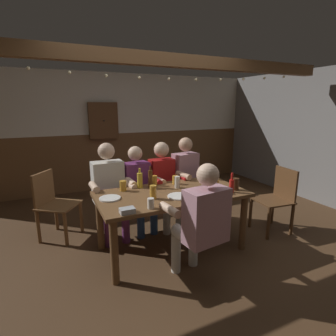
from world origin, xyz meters
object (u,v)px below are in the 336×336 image
plate_1 (110,198)px  bottle_0 (140,180)px  dining_table (172,201)px  pint_glass_8 (213,175)px  bottle_2 (150,179)px  pint_glass_6 (235,184)px  person_1 (138,185)px  condiment_caddy (127,211)px  pint_glass_2 (155,181)px  pint_glass_1 (123,186)px  wall_dart_cabinet (103,121)px  bottle_1 (232,185)px  pint_glass_7 (151,203)px  person_0 (109,186)px  chair_empty_near_left (277,198)px  person_2 (164,181)px  pint_glass_4 (175,180)px  pint_glass_0 (177,182)px  pint_glass_5 (153,192)px  chair_empty_near_right (53,203)px  person_3 (188,176)px  person_4 (202,218)px  pint_glass_3 (216,186)px  plate_0 (179,196)px

plate_1 → bottle_0: size_ratio=0.94×
dining_table → pint_glass_8: 0.82m
bottle_2 → pint_glass_6: (0.89, -0.52, -0.04)m
person_1 → pint_glass_8: 1.03m
condiment_caddy → bottle_2: (0.49, 0.66, 0.09)m
plate_1 → pint_glass_2: 0.68m
pint_glass_1 → wall_dart_cabinet: size_ratio=0.17×
pint_glass_2 → wall_dart_cabinet: 2.42m
bottle_1 → pint_glass_7: bearing=-176.0°
bottle_2 → pint_glass_8: 0.91m
pint_glass_7 → condiment_caddy: bearing=-176.1°
person_0 → condiment_caddy: (-0.06, -1.04, 0.06)m
plate_1 → bottle_0: bearing=29.8°
dining_table → person_1: size_ratio=1.46×
wall_dart_cabinet → condiment_caddy: bearing=-98.0°
chair_empty_near_left → pint_glass_8: chair_empty_near_left is taller
person_0 → person_2: 0.77m
bottle_2 → wall_dart_cabinet: bearing=91.5°
plate_1 → wall_dart_cabinet: wall_dart_cabinet is taller
chair_empty_near_left → pint_glass_4: chair_empty_near_left is taller
pint_glass_0 → wall_dart_cabinet: 2.64m
dining_table → pint_glass_5: size_ratio=11.43×
chair_empty_near_right → pint_glass_0: 1.64m
pint_glass_8 → wall_dart_cabinet: wall_dart_cabinet is taller
person_0 → pint_glass_2: 0.61m
person_3 → person_4: size_ratio=1.03×
pint_glass_1 → pint_glass_8: bearing=-1.6°
pint_glass_4 → pint_glass_6: pint_glass_6 is taller
bottle_1 → pint_glass_3: bearing=160.3°
pint_glass_0 → plate_0: bearing=-113.4°
person_3 → plate_1: person_3 is taller
bottle_2 → bottle_0: bearing=162.1°
pint_glass_8 → pint_glass_6: bearing=-92.5°
bottle_1 → pint_glass_4: size_ratio=2.17×
chair_empty_near_left → pint_glass_1: (-2.02, 0.46, 0.31)m
dining_table → person_2: 0.68m
bottle_2 → plate_1: bearing=-159.6°
person_1 → bottle_1: person_1 is taller
person_4 → pint_glass_3: person_4 is taller
pint_glass_8 → pint_glass_0: bearing=-167.9°
chair_empty_near_left → pint_glass_6: (-0.79, -0.07, 0.32)m
pint_glass_0 → pint_glass_3: bearing=-47.6°
pint_glass_0 → pint_glass_3: (0.32, -0.35, 0.00)m
condiment_caddy → pint_glass_4: bearing=38.6°
person_0 → pint_glass_8: (1.33, -0.41, 0.10)m
chair_empty_near_left → pint_glass_2: chair_empty_near_left is taller
pint_glass_6 → pint_glass_7: bearing=-173.8°
person_0 → person_1: (0.39, -0.00, -0.04)m
pint_glass_4 → pint_glass_8: 0.56m
person_3 → pint_glass_2: 0.75m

